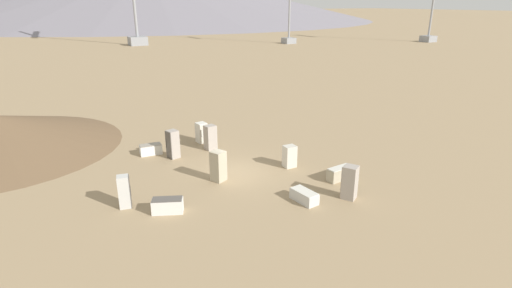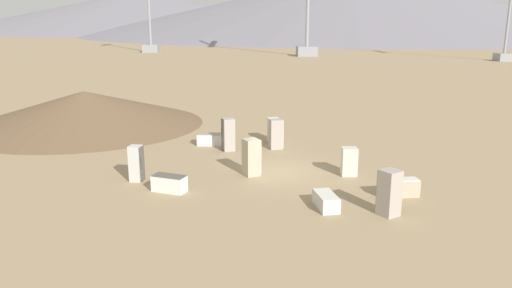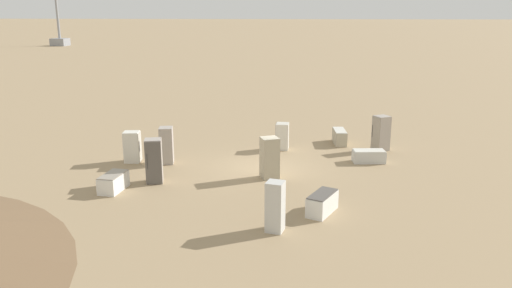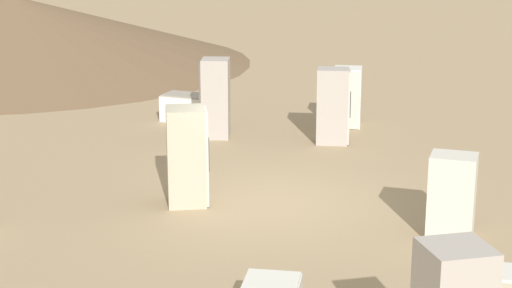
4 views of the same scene
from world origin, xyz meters
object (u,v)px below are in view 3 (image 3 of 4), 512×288
object	(u,v)px
discarded_fridge_6	(113,182)
discarded_fridge_8	(166,145)
power_pylon_0	(57,6)
discarded_fridge_7	(322,203)
discarded_fridge_4	(154,161)
discarded_fridge_3	(132,147)
discarded_fridge_1	(369,156)
discarded_fridge_9	(282,136)
discarded_fridge_10	(339,137)
discarded_fridge_5	(275,206)
discarded_fridge_2	(381,133)
discarded_fridge_0	(269,158)

from	to	relation	value
discarded_fridge_6	discarded_fridge_8	world-z (taller)	discarded_fridge_8
power_pylon_0	discarded_fridge_7	size ratio (longest dim) A/B	15.89
discarded_fridge_6	power_pylon_0	bearing A→B (deg)	123.47
discarded_fridge_4	discarded_fridge_6	size ratio (longest dim) A/B	1.26
discarded_fridge_3	discarded_fridge_7	xyz separation A→B (m)	(9.06, -5.37, -0.38)
discarded_fridge_4	discarded_fridge_1	bearing A→B (deg)	-170.57
discarded_fridge_3	discarded_fridge_9	world-z (taller)	discarded_fridge_3
discarded_fridge_1	discarded_fridge_8	size ratio (longest dim) A/B	0.92
discarded_fridge_6	discarded_fridge_10	xyz separation A→B (m)	(9.50, 8.66, 0.04)
discarded_fridge_5	discarded_fridge_6	bearing A→B (deg)	167.83
discarded_fridge_4	discarded_fridge_5	world-z (taller)	discarded_fridge_4
discarded_fridge_10	power_pylon_0	bearing A→B (deg)	120.58
discarded_fridge_4	discarded_fridge_7	world-z (taller)	discarded_fridge_4
discarded_fridge_5	discarded_fridge_8	world-z (taller)	discarded_fridge_8
power_pylon_0	discarded_fridge_6	distance (m)	97.43
discarded_fridge_4	discarded_fridge_10	size ratio (longest dim) A/B	1.13
discarded_fridge_1	discarded_fridge_2	world-z (taller)	discarded_fridge_2
discarded_fridge_6	discarded_fridge_10	distance (m)	12.85
discarded_fridge_1	discarded_fridge_4	size ratio (longest dim) A/B	0.85
discarded_fridge_9	discarded_fridge_10	size ratio (longest dim) A/B	0.83
discarded_fridge_7	discarded_fridge_8	distance (m)	9.13
power_pylon_0	discarded_fridge_4	size ratio (longest dim) A/B	13.83
discarded_fridge_4	discarded_fridge_5	xyz separation A→B (m)	(5.50, -4.28, -0.09)
discarded_fridge_1	discarded_fridge_7	world-z (taller)	discarded_fridge_7
discarded_fridge_8	discarded_fridge_9	bearing A→B (deg)	19.31
discarded_fridge_3	discarded_fridge_10	distance (m)	11.17
discarded_fridge_5	discarded_fridge_6	xyz separation A→B (m)	(-6.85, 3.12, -0.51)
discarded_fridge_3	discarded_fridge_7	distance (m)	10.54
power_pylon_0	discarded_fridge_9	bearing A→B (deg)	-55.88
discarded_fridge_3	power_pylon_0	bearing A→B (deg)	-159.04
discarded_fridge_1	discarded_fridge_2	bearing A→B (deg)	-27.32
discarded_fridge_1	discarded_fridge_9	distance (m)	4.75
discarded_fridge_2	discarded_fridge_4	distance (m)	12.03
power_pylon_0	discarded_fridge_6	size ratio (longest dim) A/B	17.39
discarded_fridge_8	discarded_fridge_5	bearing A→B (deg)	-61.96
discarded_fridge_3	discarded_fridge_9	bearing A→B (deg)	105.58
discarded_fridge_5	discarded_fridge_7	distance (m)	2.38
discarded_fridge_2	discarded_fridge_5	distance (m)	11.64
power_pylon_0	discarded_fridge_10	bearing A→B (deg)	-53.82
discarded_fridge_9	discarded_fridge_2	bearing A→B (deg)	-84.69
discarded_fridge_2	discarded_fridge_4	bearing A→B (deg)	91.44
power_pylon_0	discarded_fridge_5	size ratio (longest dim) A/B	15.27
discarded_fridge_0	discarded_fridge_3	world-z (taller)	discarded_fridge_0
discarded_fridge_3	discarded_fridge_4	world-z (taller)	discarded_fridge_4
discarded_fridge_10	discarded_fridge_4	bearing A→B (deg)	-142.98
discarded_fridge_6	discarded_fridge_7	distance (m)	8.54
discarded_fridge_0	discarded_fridge_2	size ratio (longest dim) A/B	0.99
discarded_fridge_2	discarded_fridge_10	bearing A→B (deg)	30.84
discarded_fridge_6	discarded_fridge_4	bearing A→B (deg)	45.46
discarded_fridge_1	discarded_fridge_3	size ratio (longest dim) A/B	1.08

